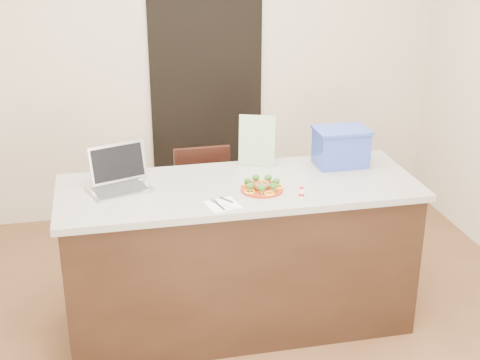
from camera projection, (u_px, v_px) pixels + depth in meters
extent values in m
plane|color=brown|center=(248.00, 345.00, 3.94)|extent=(4.00, 4.00, 0.00)
plane|color=beige|center=(193.00, 51.00, 5.24)|extent=(4.00, 0.00, 4.00)
cube|color=black|center=(207.00, 94.00, 5.37)|extent=(0.90, 0.02, 2.00)
cube|color=black|center=(239.00, 259.00, 4.00)|extent=(2.00, 0.70, 0.88)
cube|color=beige|center=(239.00, 188.00, 3.82)|extent=(2.06, 0.76, 0.04)
cylinder|color=#9A270E|center=(262.00, 189.00, 3.74)|extent=(0.24, 0.24, 0.01)
torus|color=#9A270E|center=(262.00, 188.00, 3.74)|extent=(0.24, 0.24, 0.01)
sphere|color=brown|center=(262.00, 185.00, 3.73)|extent=(0.04, 0.04, 0.04)
sphere|color=brown|center=(256.00, 185.00, 3.73)|extent=(0.04, 0.04, 0.04)
sphere|color=brown|center=(259.00, 187.00, 3.71)|extent=(0.04, 0.04, 0.04)
sphere|color=brown|center=(264.00, 187.00, 3.70)|extent=(0.04, 0.04, 0.04)
sphere|color=brown|center=(267.00, 185.00, 3.72)|extent=(0.04, 0.04, 0.04)
sphere|color=brown|center=(265.00, 183.00, 3.75)|extent=(0.04, 0.04, 0.04)
ellipsoid|color=#1C4612|center=(268.00, 178.00, 3.79)|extent=(0.04, 0.04, 0.04)
ellipsoid|color=#1C4612|center=(256.00, 177.00, 3.79)|extent=(0.04, 0.04, 0.04)
ellipsoid|color=#1C4612|center=(248.00, 181.00, 3.74)|extent=(0.04, 0.04, 0.04)
ellipsoid|color=#1C4612|center=(250.00, 186.00, 3.68)|extent=(0.04, 0.04, 0.04)
ellipsoid|color=#1C4612|center=(262.00, 188.00, 3.65)|extent=(0.04, 0.04, 0.04)
ellipsoid|color=#1C4612|center=(273.00, 186.00, 3.67)|extent=(0.04, 0.04, 0.04)
ellipsoid|color=#1C4612|center=(276.00, 181.00, 3.74)|extent=(0.04, 0.04, 0.04)
torus|color=yellow|center=(265.00, 181.00, 3.82)|extent=(0.06, 0.06, 0.01)
torus|color=yellow|center=(247.00, 184.00, 3.78)|extent=(0.06, 0.06, 0.01)
torus|color=yellow|center=(250.00, 192.00, 3.68)|extent=(0.06, 0.06, 0.01)
torus|color=yellow|center=(269.00, 193.00, 3.65)|extent=(0.06, 0.06, 0.01)
torus|color=yellow|center=(278.00, 187.00, 3.74)|extent=(0.06, 0.06, 0.01)
cube|color=silver|center=(222.00, 205.00, 3.55)|extent=(0.20, 0.20, 0.01)
cube|color=#AEADB2|center=(219.00, 206.00, 3.52)|extent=(0.04, 0.12, 0.00)
cube|color=#AEADB2|center=(217.00, 201.00, 3.58)|extent=(0.04, 0.06, 0.00)
cube|color=silver|center=(230.00, 206.00, 3.51)|extent=(0.06, 0.08, 0.01)
cube|color=#AEADB2|center=(226.00, 200.00, 3.59)|extent=(0.07, 0.09, 0.00)
cylinder|color=white|center=(301.00, 194.00, 3.64)|extent=(0.03, 0.03, 0.04)
cylinder|color=white|center=(302.00, 189.00, 3.63)|extent=(0.02, 0.02, 0.01)
cylinder|color=red|center=(302.00, 188.00, 3.62)|extent=(0.02, 0.02, 0.01)
cylinder|color=red|center=(301.00, 194.00, 3.64)|extent=(0.03, 0.03, 0.02)
cube|color=#B4B3B8|center=(120.00, 189.00, 3.73)|extent=(0.39, 0.33, 0.02)
cube|color=#B4B3B8|center=(118.00, 162.00, 3.79)|extent=(0.33, 0.16, 0.22)
cube|color=black|center=(118.00, 163.00, 3.79)|extent=(0.30, 0.14, 0.19)
cube|color=#2A2A2D|center=(120.00, 189.00, 3.72)|extent=(0.32, 0.24, 0.00)
cube|color=silver|center=(257.00, 141.00, 4.05)|extent=(0.22, 0.12, 0.31)
cube|color=#2C42A2|center=(341.00, 148.00, 4.07)|extent=(0.31, 0.22, 0.22)
cube|color=#2C42A2|center=(342.00, 130.00, 4.03)|extent=(0.33, 0.24, 0.02)
cube|color=black|center=(207.00, 220.00, 4.56)|extent=(0.39, 0.39, 0.04)
cube|color=black|center=(203.00, 178.00, 4.62)|extent=(0.39, 0.04, 0.44)
cylinder|color=black|center=(187.00, 261.00, 4.45)|extent=(0.03, 0.03, 0.42)
cylinder|color=black|center=(236.00, 256.00, 4.52)|extent=(0.03, 0.03, 0.42)
cylinder|color=black|center=(181.00, 238.00, 4.75)|extent=(0.03, 0.03, 0.42)
cylinder|color=black|center=(227.00, 234.00, 4.82)|extent=(0.03, 0.03, 0.42)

